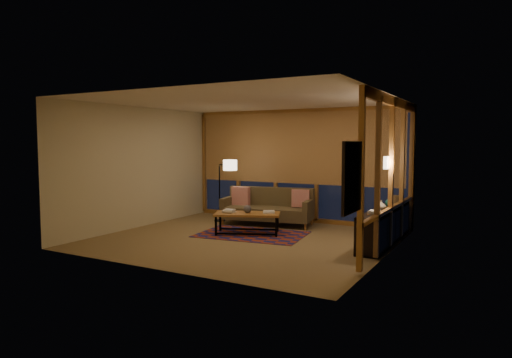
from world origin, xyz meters
The scene contains 21 objects.
floor centered at (0.00, 0.00, 0.00)m, with size 5.50×5.00×0.01m, color #8C784F.
ceiling centered at (0.00, 0.00, 2.70)m, with size 5.50×5.00×0.01m, color beige.
walls centered at (0.00, 0.00, 1.35)m, with size 5.51×5.01×2.70m.
window_wall_back centered at (0.00, 2.43, 1.35)m, with size 5.30×0.16×2.60m, color #AB6021, non-canonical shape.
window_wall_right centered at (2.68, 0.60, 1.35)m, with size 0.16×3.70×2.60m, color #AB6021, non-canonical shape.
wall_art centered at (2.71, -1.85, 1.45)m, with size 0.06×0.74×0.94m, color red, non-canonical shape.
wall_sconce centered at (2.62, 0.45, 1.55)m, with size 0.12×0.18×0.22m, color beige, non-canonical shape.
sofa centered at (-0.34, 1.59, 0.42)m, with size 2.04×0.83×0.84m, color #43381D, non-canonical shape.
pillow_left centered at (-1.05, 1.59, 0.64)m, with size 0.44×0.15×0.44m, color red, non-canonical shape.
pillow_right centered at (0.38, 1.86, 0.62)m, with size 0.40×0.13×0.40m, color red, non-canonical shape.
area_rug centered at (-0.10, 0.45, 0.01)m, with size 2.16×1.44×0.01m, color maroon.
coffee_table centered at (-0.20, 0.45, 0.22)m, with size 1.34×0.61×0.45m, color #AB6021, non-canonical shape.
book_stack_a centered at (-0.55, 0.28, 0.48)m, with size 0.24×0.19×0.07m, color white, non-canonical shape.
book_stack_b centered at (0.19, 0.65, 0.47)m, with size 0.27×0.21×0.05m, color white, non-canonical shape.
ceramic_pot centered at (-0.21, 0.46, 0.53)m, with size 0.17×0.17×0.17m, color #25252A.
floor_lamp centered at (-1.60, 1.51, 0.75)m, with size 0.50×0.33×1.51m, color black, non-canonical shape.
bookshelf centered at (2.49, 1.00, 0.33)m, with size 0.40×2.62×0.65m, color black, non-canonical shape.
basket centered at (2.47, 1.87, 0.74)m, with size 0.22×0.22×0.16m, color olive.
teal_bowl centered at (2.49, 1.32, 0.73)m, with size 0.15×0.15×0.15m, color #176C68.
vase centered at (2.49, 0.68, 0.75)m, with size 0.18×0.18×0.19m, color #BDAD8D.
shelf_book_stack centered at (2.49, 0.20, 0.69)m, with size 0.17×0.24×0.07m, color white, non-canonical shape.
Camera 1 is at (4.51, -7.64, 1.90)m, focal length 32.00 mm.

